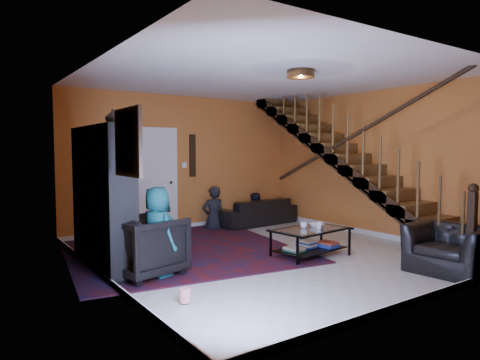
{
  "coord_description": "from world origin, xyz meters",
  "views": [
    {
      "loc": [
        -4.18,
        -5.36,
        1.67
      ],
      "look_at": [
        -0.22,
        0.4,
        1.18
      ],
      "focal_mm": 32.0,
      "sensor_mm": 36.0,
      "label": 1
    }
  ],
  "objects_px": {
    "sofa": "(255,212)",
    "coffee_table": "(310,240)",
    "armchair_left": "(146,246)",
    "armchair_right": "(450,249)",
    "bookshelf": "(103,201)"
  },
  "relations": [
    {
      "from": "sofa",
      "to": "coffee_table",
      "type": "bearing_deg",
      "value": 65.14
    },
    {
      "from": "sofa",
      "to": "armchair_left",
      "type": "height_order",
      "value": "armchair_left"
    },
    {
      "from": "armchair_right",
      "to": "coffee_table",
      "type": "height_order",
      "value": "armchair_right"
    },
    {
      "from": "armchair_right",
      "to": "coffee_table",
      "type": "relative_size",
      "value": 0.81
    },
    {
      "from": "bookshelf",
      "to": "sofa",
      "type": "bearing_deg",
      "value": 23.53
    },
    {
      "from": "bookshelf",
      "to": "armchair_left",
      "type": "height_order",
      "value": "bookshelf"
    },
    {
      "from": "coffee_table",
      "to": "sofa",
      "type": "bearing_deg",
      "value": 70.2
    },
    {
      "from": "armchair_left",
      "to": "coffee_table",
      "type": "xyz_separation_m",
      "value": [
        2.53,
        -0.46,
        -0.15
      ]
    },
    {
      "from": "sofa",
      "to": "armchair_right",
      "type": "distance_m",
      "value": 4.55
    },
    {
      "from": "armchair_left",
      "to": "armchair_right",
      "type": "relative_size",
      "value": 0.88
    },
    {
      "from": "armchair_left",
      "to": "armchair_right",
      "type": "xyz_separation_m",
      "value": [
        3.48,
        -2.18,
        -0.08
      ]
    },
    {
      "from": "sofa",
      "to": "armchair_right",
      "type": "xyz_separation_m",
      "value": [
        -0.07,
        -4.55,
        0.04
      ]
    },
    {
      "from": "coffee_table",
      "to": "armchair_right",
      "type": "bearing_deg",
      "value": -61.07
    },
    {
      "from": "armchair_left",
      "to": "coffee_table",
      "type": "bearing_deg",
      "value": -112.62
    },
    {
      "from": "armchair_right",
      "to": "coffee_table",
      "type": "distance_m",
      "value": 1.96
    }
  ]
}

